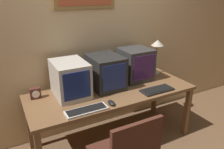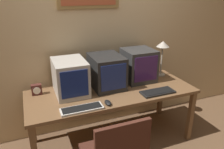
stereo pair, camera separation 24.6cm
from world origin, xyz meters
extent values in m
cube|color=#D1B284|center=(0.00, 1.22, 1.30)|extent=(8.00, 0.05, 2.60)
cube|color=brown|center=(0.00, 0.73, 0.68)|extent=(1.93, 0.75, 0.04)
cube|color=brown|center=(0.92, 0.40, 0.33)|extent=(0.06, 0.06, 0.66)
cube|color=brown|center=(-0.92, 1.06, 0.33)|extent=(0.06, 0.06, 0.66)
cube|color=brown|center=(0.92, 1.06, 0.33)|extent=(0.06, 0.06, 0.66)
cube|color=#B7B2A8|center=(-0.45, 0.86, 0.89)|extent=(0.35, 0.46, 0.38)
cube|color=navy|center=(-0.45, 0.63, 0.90)|extent=(0.28, 0.01, 0.29)
cube|color=black|center=(-0.01, 0.87, 0.89)|extent=(0.36, 0.45, 0.39)
cube|color=navy|center=(-0.01, 0.64, 0.90)|extent=(0.29, 0.01, 0.29)
cube|color=#333333|center=(0.44, 0.91, 0.90)|extent=(0.37, 0.37, 0.40)
cube|color=#3D1E56|center=(0.44, 0.72, 0.91)|extent=(0.31, 0.01, 0.31)
cube|color=beige|center=(-0.44, 0.44, 0.71)|extent=(0.42, 0.14, 0.02)
cube|color=black|center=(-0.44, 0.44, 0.72)|extent=(0.38, 0.12, 0.00)
cube|color=black|center=(0.46, 0.48, 0.71)|extent=(0.39, 0.17, 0.02)
cube|color=black|center=(0.46, 0.48, 0.72)|extent=(0.36, 0.14, 0.00)
ellipsoid|color=black|center=(-0.16, 0.45, 0.72)|extent=(0.06, 0.12, 0.04)
cube|color=#4C231E|center=(-0.82, 0.96, 0.76)|extent=(0.11, 0.06, 0.12)
cylinder|color=white|center=(-0.82, 0.92, 0.76)|extent=(0.08, 0.01, 0.08)
cylinder|color=#B2A899|center=(0.80, 0.95, 0.71)|extent=(0.13, 0.13, 0.02)
cylinder|color=#B2A899|center=(0.80, 0.95, 0.91)|extent=(0.02, 0.02, 0.39)
cone|color=#B2A899|center=(0.80, 0.95, 1.14)|extent=(0.17, 0.17, 0.08)
cube|color=#472319|center=(-0.29, -0.21, 0.69)|extent=(0.44, 0.04, 0.45)
camera|label=1|loc=(-1.08, -1.29, 1.80)|focal=35.00mm
camera|label=2|loc=(-0.86, -1.40, 1.80)|focal=35.00mm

